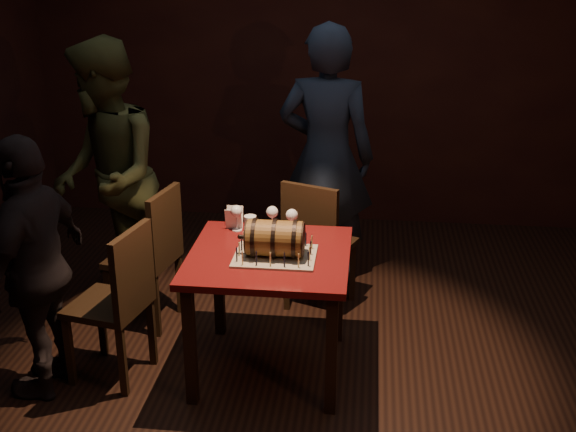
# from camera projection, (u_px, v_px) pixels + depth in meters

# --- Properties ---
(room_shell) EXTENTS (5.04, 5.04, 2.80)m
(room_shell) POSITION_uv_depth(u_px,v_px,m) (290.00, 140.00, 3.82)
(room_shell) COLOR black
(room_shell) RESTS_ON ground
(pub_table) EXTENTS (0.90, 0.90, 0.75)m
(pub_table) POSITION_uv_depth(u_px,v_px,m) (269.00, 271.00, 4.08)
(pub_table) COLOR #480C0D
(pub_table) RESTS_ON ground
(cake_board) EXTENTS (0.45, 0.35, 0.01)m
(cake_board) POSITION_uv_depth(u_px,v_px,m) (275.00, 256.00, 3.99)
(cake_board) COLOR gray
(cake_board) RESTS_ON pub_table
(barrel_cake) EXTENTS (0.37, 0.22, 0.22)m
(barrel_cake) POSITION_uv_depth(u_px,v_px,m) (275.00, 238.00, 3.95)
(barrel_cake) COLOR brown
(barrel_cake) RESTS_ON cake_board
(birthday_candles) EXTENTS (0.40, 0.30, 0.09)m
(birthday_candles) POSITION_uv_depth(u_px,v_px,m) (275.00, 248.00, 3.98)
(birthday_candles) COLOR #EDE08D
(birthday_candles) RESTS_ON cake_board
(wine_glass_left) EXTENTS (0.07, 0.07, 0.16)m
(wine_glass_left) POSITION_uv_depth(u_px,v_px,m) (237.00, 212.00, 4.32)
(wine_glass_left) COLOR silver
(wine_glass_left) RESTS_ON pub_table
(wine_glass_mid) EXTENTS (0.07, 0.07, 0.16)m
(wine_glass_mid) POSITION_uv_depth(u_px,v_px,m) (272.00, 213.00, 4.30)
(wine_glass_mid) COLOR silver
(wine_glass_mid) RESTS_ON pub_table
(wine_glass_right) EXTENTS (0.07, 0.07, 0.16)m
(wine_glass_right) POSITION_uv_depth(u_px,v_px,m) (292.00, 216.00, 4.26)
(wine_glass_right) COLOR silver
(wine_glass_right) RESTS_ON pub_table
(pint_of_ale) EXTENTS (0.07, 0.07, 0.15)m
(pint_of_ale) POSITION_uv_depth(u_px,v_px,m) (250.00, 228.00, 4.19)
(pint_of_ale) COLOR silver
(pint_of_ale) RESTS_ON pub_table
(menu_card) EXTENTS (0.10, 0.05, 0.13)m
(menu_card) POSITION_uv_depth(u_px,v_px,m) (234.00, 218.00, 4.37)
(menu_card) COLOR white
(menu_card) RESTS_ON pub_table
(chair_back) EXTENTS (0.52, 0.52, 0.93)m
(chair_back) POSITION_uv_depth(u_px,v_px,m) (316.00, 239.00, 4.81)
(chair_back) COLOR black
(chair_back) RESTS_ON ground
(chair_left_rear) EXTENTS (0.47, 0.47, 0.93)m
(chair_left_rear) POSITION_uv_depth(u_px,v_px,m) (153.00, 250.00, 4.65)
(chair_left_rear) COLOR black
(chair_left_rear) RESTS_ON ground
(chair_left_front) EXTENTS (0.47, 0.47, 0.93)m
(chair_left_front) POSITION_uv_depth(u_px,v_px,m) (119.00, 296.00, 4.05)
(chair_left_front) COLOR black
(chair_left_front) RESTS_ON ground
(person_back) EXTENTS (0.73, 0.53, 1.89)m
(person_back) POSITION_uv_depth(u_px,v_px,m) (326.00, 157.00, 5.14)
(person_back) COLOR #1A2435
(person_back) RESTS_ON ground
(person_left_rear) EXTENTS (0.99, 1.09, 1.84)m
(person_left_rear) POSITION_uv_depth(u_px,v_px,m) (107.00, 179.00, 4.76)
(person_left_rear) COLOR #3E4221
(person_left_rear) RESTS_ON ground
(person_left_front) EXTENTS (0.46, 0.91, 1.48)m
(person_left_front) POSITION_uv_depth(u_px,v_px,m) (37.00, 268.00, 3.88)
(person_left_front) COLOR black
(person_left_front) RESTS_ON ground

